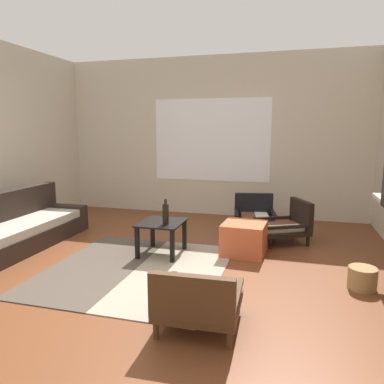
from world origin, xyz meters
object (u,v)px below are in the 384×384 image
Objects in this scene: armchair_striped_foreground at (198,301)px; wicker_basket at (362,278)px; couch at (19,230)px; armchair_corner at (287,224)px; armchair_by_window at (254,214)px; ottoman_orange at (244,238)px; coffee_table at (162,229)px; glass_bottle at (166,213)px.

armchair_striped_foreground reaches higher than wicker_basket.
wicker_basket is at bearing -2.86° from couch.
armchair_corner is at bearing 118.40° from wicker_basket.
armchair_by_window is 0.86× the size of armchair_corner.
armchair_by_window is at bearing 87.60° from armchair_striped_foreground.
couch is 3.98× the size of ottoman_orange.
armchair_by_window is at bearing 135.45° from armchair_corner.
armchair_by_window reaches higher than coffee_table.
ottoman_orange is at bearing 150.50° from wicker_basket.
armchair_striped_foreground is at bearing -104.05° from armchair_corner.
armchair_corner reaches higher than armchair_striped_foreground.
armchair_by_window reaches higher than wicker_basket.
coffee_table is 1.68m from armchair_by_window.
couch is 3.56× the size of coffee_table.
glass_bottle is 1.13× the size of wicker_basket.
couch is 2.98m from armchair_striped_foreground.
armchair_corner reaches higher than armchair_by_window.
armchair_corner reaches higher than coffee_table.
coffee_table is 2.13× the size of wicker_basket.
armchair_striped_foreground is 1.27× the size of ottoman_orange.
coffee_table is 0.82× the size of armchair_by_window.
couch reaches higher than armchair_corner.
glass_bottle is at bearing -143.94° from armchair_corner.
armchair_striped_foreground is 1.71m from wicker_basket.
coffee_table reaches higher than ottoman_orange.
glass_bottle reaches higher than armchair_corner.
coffee_table is at bearing -124.54° from armchair_by_window.
armchair_striped_foreground is 2.43× the size of wicker_basket.
ottoman_orange is at bearing 22.50° from glass_bottle.
couch is at bearing 154.18° from armchair_striped_foreground.
glass_bottle is (-0.87, -1.46, 0.29)m from armchair_by_window.
armchair_by_window is at bearing 55.46° from coffee_table.
couch reaches higher than coffee_table.
glass_bottle is at bearing 171.16° from wicker_basket.
ottoman_orange is (2.80, 0.48, -0.03)m from couch.
armchair_by_window reaches higher than armchair_striped_foreground.
armchair_striped_foreground is 2.48m from armchair_corner.
couch is at bearing -161.41° from armchair_corner.
glass_bottle is at bearing 117.88° from armchair_striped_foreground.
armchair_corner is (0.48, -0.47, 0.00)m from armchair_by_window.
glass_bottle is at bearing 3.56° from couch.
couch is 7.60× the size of wicker_basket.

